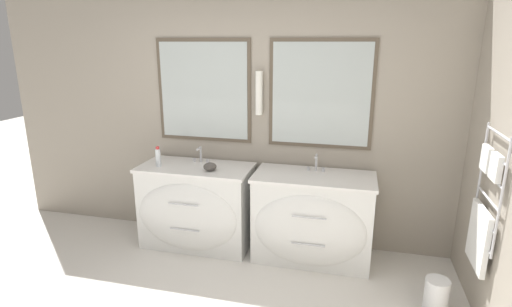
{
  "coord_description": "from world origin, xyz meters",
  "views": [
    {
      "loc": [
        0.97,
        -1.86,
        2.0
      ],
      "look_at": [
        0.17,
        1.33,
        1.08
      ],
      "focal_mm": 28.0,
      "sensor_mm": 36.0,
      "label": 1
    }
  ],
  "objects_px": {
    "toiletry_bottle": "(158,157)",
    "waste_bin": "(436,295)",
    "vanity_right": "(312,218)",
    "amenity_bowl": "(210,167)",
    "vanity_left": "(196,206)"
  },
  "relations": [
    {
      "from": "toiletry_bottle",
      "to": "waste_bin",
      "type": "relative_size",
      "value": 0.74
    },
    {
      "from": "toiletry_bottle",
      "to": "vanity_right",
      "type": "bearing_deg",
      "value": 2.09
    },
    {
      "from": "vanity_right",
      "to": "vanity_left",
      "type": "bearing_deg",
      "value": 180.0
    },
    {
      "from": "vanity_left",
      "to": "toiletry_bottle",
      "type": "xyz_separation_m",
      "value": [
        -0.35,
        -0.05,
        0.5
      ]
    },
    {
      "from": "vanity_left",
      "to": "toiletry_bottle",
      "type": "distance_m",
      "value": 0.61
    },
    {
      "from": "amenity_bowl",
      "to": "waste_bin",
      "type": "distance_m",
      "value": 2.17
    },
    {
      "from": "vanity_right",
      "to": "amenity_bowl",
      "type": "relative_size",
      "value": 8.78
    },
    {
      "from": "vanity_right",
      "to": "toiletry_bottle",
      "type": "xyz_separation_m",
      "value": [
        -1.5,
        -0.05,
        0.5
      ]
    },
    {
      "from": "vanity_right",
      "to": "amenity_bowl",
      "type": "xyz_separation_m",
      "value": [
        -0.97,
        -0.06,
        0.44
      ]
    },
    {
      "from": "vanity_left",
      "to": "amenity_bowl",
      "type": "relative_size",
      "value": 8.78
    },
    {
      "from": "vanity_left",
      "to": "waste_bin",
      "type": "height_order",
      "value": "vanity_left"
    },
    {
      "from": "toiletry_bottle",
      "to": "waste_bin",
      "type": "height_order",
      "value": "toiletry_bottle"
    },
    {
      "from": "toiletry_bottle",
      "to": "waste_bin",
      "type": "xyz_separation_m",
      "value": [
        2.52,
        -0.48,
        -0.78
      ]
    },
    {
      "from": "vanity_right",
      "to": "waste_bin",
      "type": "height_order",
      "value": "vanity_right"
    },
    {
      "from": "toiletry_bottle",
      "to": "amenity_bowl",
      "type": "relative_size",
      "value": 1.58
    }
  ]
}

